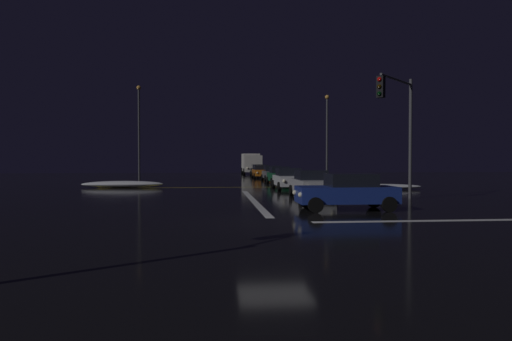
{
  "coord_description": "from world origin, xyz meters",
  "views": [
    {
      "loc": [
        -2.05,
        -15.08,
        2.16
      ],
      "look_at": [
        0.47,
        12.0,
        1.51
      ],
      "focal_mm": 31.28,
      "sensor_mm": 36.0,
      "label": 1
    }
  ],
  "objects_px": {
    "box_truck": "(251,163)",
    "streetlamp_right_far": "(327,131)",
    "sedan_green": "(280,175)",
    "sedan_blue_crossing": "(347,191)",
    "sedan_white": "(288,179)",
    "sedan_gray": "(273,173)",
    "sedan_silver": "(311,183)",
    "sedan_black": "(258,170)",
    "streetlamp_left_far": "(139,127)",
    "traffic_signal_ne": "(399,114)",
    "sedan_orange": "(261,171)"
  },
  "relations": [
    {
      "from": "sedan_orange",
      "to": "traffic_signal_ne",
      "type": "height_order",
      "value": "traffic_signal_ne"
    },
    {
      "from": "sedan_white",
      "to": "sedan_blue_crossing",
      "type": "xyz_separation_m",
      "value": [
        0.34,
        -13.26,
        0.0
      ]
    },
    {
      "from": "sedan_silver",
      "to": "sedan_black",
      "type": "xyz_separation_m",
      "value": [
        0.23,
        33.57,
        0.0
      ]
    },
    {
      "from": "box_truck",
      "to": "traffic_signal_ne",
      "type": "bearing_deg",
      "value": -84.19
    },
    {
      "from": "sedan_green",
      "to": "sedan_orange",
      "type": "bearing_deg",
      "value": 91.14
    },
    {
      "from": "sedan_green",
      "to": "sedan_blue_crossing",
      "type": "distance_m",
      "value": 19.99
    },
    {
      "from": "sedan_black",
      "to": "streetlamp_right_far",
      "type": "relative_size",
      "value": 0.49
    },
    {
      "from": "sedan_white",
      "to": "sedan_blue_crossing",
      "type": "relative_size",
      "value": 1.0
    },
    {
      "from": "sedan_black",
      "to": "box_truck",
      "type": "height_order",
      "value": "box_truck"
    },
    {
      "from": "sedan_black",
      "to": "traffic_signal_ne",
      "type": "height_order",
      "value": "traffic_signal_ne"
    },
    {
      "from": "streetlamp_left_far",
      "to": "sedan_orange",
      "type": "bearing_deg",
      "value": 28.22
    },
    {
      "from": "sedan_white",
      "to": "sedan_gray",
      "type": "height_order",
      "value": "same"
    },
    {
      "from": "streetlamp_right_far",
      "to": "streetlamp_left_far",
      "type": "bearing_deg",
      "value": 180.0
    },
    {
      "from": "sedan_green",
      "to": "sedan_blue_crossing",
      "type": "xyz_separation_m",
      "value": [
        -0.02,
        -19.99,
        0.0
      ]
    },
    {
      "from": "sedan_white",
      "to": "sedan_blue_crossing",
      "type": "height_order",
      "value": "same"
    },
    {
      "from": "sedan_white",
      "to": "sedan_blue_crossing",
      "type": "bearing_deg",
      "value": -88.54
    },
    {
      "from": "sedan_orange",
      "to": "sedan_blue_crossing",
      "type": "distance_m",
      "value": 33.32
    },
    {
      "from": "sedan_gray",
      "to": "traffic_signal_ne",
      "type": "relative_size",
      "value": 0.65
    },
    {
      "from": "streetlamp_left_far",
      "to": "sedan_black",
      "type": "bearing_deg",
      "value": 45.9
    },
    {
      "from": "sedan_gray",
      "to": "sedan_orange",
      "type": "bearing_deg",
      "value": 94.06
    },
    {
      "from": "sedan_black",
      "to": "sedan_blue_crossing",
      "type": "xyz_separation_m",
      "value": [
        -0.1,
        -40.06,
        0.0
      ]
    },
    {
      "from": "sedan_gray",
      "to": "traffic_signal_ne",
      "type": "xyz_separation_m",
      "value": [
        3.78,
        -22.52,
        3.75
      ]
    },
    {
      "from": "sedan_silver",
      "to": "sedan_black",
      "type": "bearing_deg",
      "value": 89.6
    },
    {
      "from": "sedan_silver",
      "to": "traffic_signal_ne",
      "type": "relative_size",
      "value": 0.65
    },
    {
      "from": "streetlamp_right_far",
      "to": "sedan_green",
      "type": "bearing_deg",
      "value": -132.36
    },
    {
      "from": "sedan_black",
      "to": "sedan_blue_crossing",
      "type": "relative_size",
      "value": 1.0
    },
    {
      "from": "box_truck",
      "to": "streetlamp_right_far",
      "type": "distance_m",
      "value": 21.4
    },
    {
      "from": "sedan_blue_crossing",
      "to": "sedan_green",
      "type": "bearing_deg",
      "value": 89.93
    },
    {
      "from": "sedan_gray",
      "to": "streetlamp_left_far",
      "type": "distance_m",
      "value": 14.16
    },
    {
      "from": "sedan_green",
      "to": "streetlamp_left_far",
      "type": "xyz_separation_m",
      "value": [
        -13.16,
        6.41,
        4.65
      ]
    },
    {
      "from": "sedan_green",
      "to": "sedan_gray",
      "type": "xyz_separation_m",
      "value": [
        0.22,
        6.57,
        0.0
      ]
    },
    {
      "from": "sedan_silver",
      "to": "sedan_black",
      "type": "relative_size",
      "value": 1.0
    },
    {
      "from": "traffic_signal_ne",
      "to": "sedan_green",
      "type": "bearing_deg",
      "value": 104.05
    },
    {
      "from": "sedan_silver",
      "to": "streetlamp_left_far",
      "type": "relative_size",
      "value": 0.46
    },
    {
      "from": "sedan_white",
      "to": "streetlamp_right_far",
      "type": "height_order",
      "value": "streetlamp_right_far"
    },
    {
      "from": "sedan_white",
      "to": "sedan_gray",
      "type": "bearing_deg",
      "value": 87.51
    },
    {
      "from": "sedan_blue_crossing",
      "to": "streetlamp_left_far",
      "type": "relative_size",
      "value": 0.46
    },
    {
      "from": "traffic_signal_ne",
      "to": "streetlamp_right_far",
      "type": "relative_size",
      "value": 0.75
    },
    {
      "from": "sedan_orange",
      "to": "box_truck",
      "type": "height_order",
      "value": "box_truck"
    },
    {
      "from": "streetlamp_left_far",
      "to": "sedan_gray",
      "type": "bearing_deg",
      "value": 0.69
    },
    {
      "from": "sedan_orange",
      "to": "streetlamp_right_far",
      "type": "height_order",
      "value": "streetlamp_right_far"
    },
    {
      "from": "sedan_green",
      "to": "sedan_white",
      "type": "bearing_deg",
      "value": -93.09
    },
    {
      "from": "sedan_white",
      "to": "sedan_gray",
      "type": "relative_size",
      "value": 1.0
    },
    {
      "from": "sedan_silver",
      "to": "sedan_white",
      "type": "bearing_deg",
      "value": 91.77
    },
    {
      "from": "sedan_black",
      "to": "streetlamp_right_far",
      "type": "distance_m",
      "value": 15.44
    },
    {
      "from": "sedan_gray",
      "to": "sedan_black",
      "type": "bearing_deg",
      "value": 90.58
    },
    {
      "from": "sedan_white",
      "to": "streetlamp_left_far",
      "type": "xyz_separation_m",
      "value": [
        -12.79,
        13.14,
        4.65
      ]
    },
    {
      "from": "traffic_signal_ne",
      "to": "sedan_black",
      "type": "bearing_deg",
      "value": 96.2
    },
    {
      "from": "sedan_orange",
      "to": "sedan_black",
      "type": "height_order",
      "value": "same"
    },
    {
      "from": "sedan_silver",
      "to": "sedan_orange",
      "type": "height_order",
      "value": "same"
    }
  ]
}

